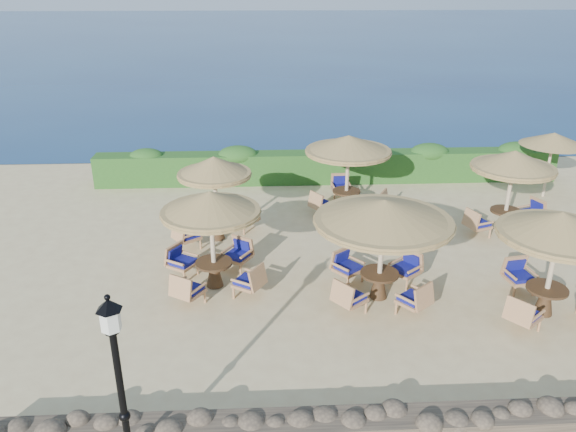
{
  "coord_description": "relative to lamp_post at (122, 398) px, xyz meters",
  "views": [
    {
      "loc": [
        -2.6,
        -13.71,
        7.48
      ],
      "look_at": [
        -1.88,
        0.75,
        1.3
      ],
      "focal_mm": 35.0,
      "sensor_mm": 36.0,
      "label": 1
    }
  ],
  "objects": [
    {
      "name": "sea",
      "position": [
        4.8,
        76.8,
        -1.55
      ],
      "size": [
        160.0,
        160.0,
        0.0
      ],
      "primitive_type": "plane",
      "color": "#0C254F",
      "rests_on": "ground"
    },
    {
      "name": "cafe_set_2",
      "position": [
        8.91,
        4.3,
        0.36
      ],
      "size": [
        2.83,
        2.84,
        2.65
      ],
      "color": "beige",
      "rests_on": "ground"
    },
    {
      "name": "ground",
      "position": [
        4.8,
        6.8,
        -1.55
      ],
      "size": [
        120.0,
        120.0,
        0.0
      ],
      "primitive_type": "plane",
      "color": "#D7C088",
      "rests_on": "ground"
    },
    {
      "name": "lamp_post",
      "position": [
        0.0,
        0.0,
        0.0
      ],
      "size": [
        0.44,
        0.44,
        3.31
      ],
      "color": "black",
      "rests_on": "ground"
    },
    {
      "name": "hedge",
      "position": [
        4.8,
        14.0,
        -0.95
      ],
      "size": [
        18.0,
        0.9,
        1.2
      ],
      "primitive_type": "cube",
      "color": "#1D4917",
      "rests_on": "ground"
    },
    {
      "name": "cafe_set_5",
      "position": [
        9.89,
        9.07,
        0.41
      ],
      "size": [
        2.87,
        2.57,
        2.65
      ],
      "color": "beige",
      "rests_on": "ground"
    },
    {
      "name": "cafe_set_3",
      "position": [
        0.81,
        8.92,
        0.32
      ],
      "size": [
        2.66,
        2.24,
        2.65
      ],
      "color": "beige",
      "rests_on": "ground"
    },
    {
      "name": "cafe_set_4",
      "position": [
        5.12,
        11.08,
        0.39
      ],
      "size": [
        2.92,
        2.92,
        2.65
      ],
      "color": "beige",
      "rests_on": "ground"
    },
    {
      "name": "cafe_set_1",
      "position": [
        5.09,
        5.24,
        0.4
      ],
      "size": [
        3.4,
        3.4,
        2.65
      ],
      "color": "beige",
      "rests_on": "ground"
    },
    {
      "name": "extra_parasol",
      "position": [
        12.6,
        12.0,
        0.62
      ],
      "size": [
        2.3,
        2.3,
        2.41
      ],
      "color": "beige",
      "rests_on": "ground"
    },
    {
      "name": "cafe_set_0",
      "position": [
        0.92,
        6.02,
        0.19
      ],
      "size": [
        2.74,
        2.74,
        2.65
      ],
      "color": "beige",
      "rests_on": "ground"
    },
    {
      "name": "stone_wall",
      "position": [
        4.8,
        0.6,
        -1.33
      ],
      "size": [
        15.0,
        0.65,
        0.44
      ],
      "primitive_type": "cube",
      "color": "brown",
      "rests_on": "ground"
    }
  ]
}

